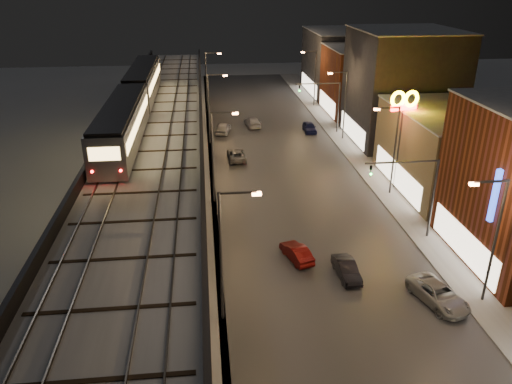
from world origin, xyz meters
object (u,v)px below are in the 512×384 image
car_onc_red (310,128)px  car_mid_dark (253,122)px  car_mid_silver (237,155)px  car_near_white (297,253)px  subway_train (134,99)px  car_onc_dark (438,295)px  car_far_white (223,128)px  car_onc_silver (346,270)px

car_onc_red → car_mid_dark: bearing=156.9°
car_mid_silver → car_onc_red: (10.92, 10.15, 0.06)m
car_near_white → car_mid_silver: 23.05m
car_mid_dark → car_onc_red: 8.38m
subway_train → car_onc_red: 26.71m
car_onc_dark → car_onc_red: bearing=75.6°
car_far_white → car_mid_dark: bearing=-135.8°
car_mid_dark → subway_train: bearing=44.0°
subway_train → car_onc_dark: bearing=-49.4°
subway_train → car_onc_red: (21.74, 13.45, -7.72)m
subway_train → car_near_white: bearing=-54.7°
car_onc_red → car_mid_silver: bearing=-135.9°
subway_train → car_onc_dark: subway_train is taller
car_mid_silver → car_onc_dark: bearing=110.0°
car_onc_dark → car_onc_silver: bearing=129.7°
subway_train → car_onc_red: bearing=31.7°
car_near_white → car_onc_red: (7.91, 33.00, 0.06)m
car_far_white → car_mid_silver: bearing=107.9°
car_mid_silver → car_onc_dark: (11.51, -29.34, 0.05)m
car_mid_silver → car_far_white: bearing=-85.8°
car_onc_red → car_near_white: bearing=-102.2°
car_near_white → car_onc_red: size_ratio=0.94×
car_far_white → car_onc_silver: 37.23m
subway_train → car_near_white: size_ratio=9.78×
car_mid_dark → car_onc_dark: (8.21, -42.94, -0.00)m
car_near_white → car_onc_dark: bearing=125.8°
car_mid_dark → car_far_white: bearing=25.7°
subway_train → car_onc_silver: bearing=-52.6°
subway_train → car_mid_dark: bearing=50.1°
subway_train → car_onc_silver: size_ratio=9.73×
car_mid_silver → car_onc_silver: (6.22, -25.62, 0.00)m
car_mid_silver → car_onc_silver: car_onc_silver is taller
car_onc_dark → car_onc_red: (-0.58, 39.49, 0.01)m
car_mid_silver → car_far_white: car_far_white is taller
car_mid_dark → car_onc_red: car_onc_red is taller
car_onc_silver → car_near_white: bearing=136.5°
car_onc_silver → car_onc_dark: car_onc_dark is taller
subway_train → car_onc_red: size_ratio=9.21×
car_mid_dark → car_far_white: size_ratio=1.06×
car_near_white → car_onc_red: car_onc_red is taller
subway_train → car_onc_silver: subway_train is taller
car_near_white → car_onc_red: 33.93m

